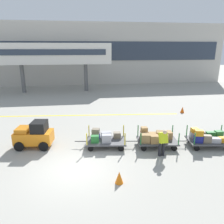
{
  "coord_description": "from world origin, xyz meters",
  "views": [
    {
      "loc": [
        0.45,
        -9.49,
        5.62
      ],
      "look_at": [
        2.66,
        5.75,
        1.07
      ],
      "focal_mm": 35.0,
      "sensor_mm": 36.0,
      "label": 1
    }
  ],
  "objects_px": {
    "baggage_cart_lead": "(105,138)",
    "safety_cone_near": "(182,110)",
    "baggage_tug": "(34,135)",
    "safety_cone_far": "(119,177)",
    "baggage_handler": "(163,141)",
    "baggage_cart_tail": "(207,138)",
    "baggage_cart_middle": "(155,138)"
  },
  "relations": [
    {
      "from": "baggage_handler",
      "to": "safety_cone_far",
      "type": "relative_size",
      "value": 2.84
    },
    {
      "from": "safety_cone_far",
      "to": "baggage_handler",
      "type": "bearing_deg",
      "value": 37.37
    },
    {
      "from": "baggage_tug",
      "to": "baggage_cart_tail",
      "type": "bearing_deg",
      "value": -7.73
    },
    {
      "from": "baggage_cart_tail",
      "to": "safety_cone_far",
      "type": "distance_m",
      "value": 6.44
    },
    {
      "from": "safety_cone_near",
      "to": "safety_cone_far",
      "type": "distance_m",
      "value": 12.23
    },
    {
      "from": "baggage_cart_lead",
      "to": "safety_cone_near",
      "type": "height_order",
      "value": "baggage_cart_lead"
    },
    {
      "from": "baggage_tug",
      "to": "safety_cone_far",
      "type": "relative_size",
      "value": 4.05
    },
    {
      "from": "baggage_cart_tail",
      "to": "safety_cone_far",
      "type": "relative_size",
      "value": 5.58
    },
    {
      "from": "baggage_cart_tail",
      "to": "baggage_handler",
      "type": "relative_size",
      "value": 1.96
    },
    {
      "from": "baggage_cart_lead",
      "to": "baggage_cart_tail",
      "type": "distance_m",
      "value": 6.03
    },
    {
      "from": "baggage_tug",
      "to": "baggage_handler",
      "type": "xyz_separation_m",
      "value": [
        6.96,
        -2.17,
        0.11
      ]
    },
    {
      "from": "baggage_handler",
      "to": "safety_cone_far",
      "type": "distance_m",
      "value": 3.45
    },
    {
      "from": "baggage_cart_lead",
      "to": "baggage_cart_middle",
      "type": "relative_size",
      "value": 1.0
    },
    {
      "from": "baggage_cart_middle",
      "to": "safety_cone_near",
      "type": "distance_m",
      "value": 7.95
    },
    {
      "from": "baggage_cart_middle",
      "to": "baggage_cart_lead",
      "type": "bearing_deg",
      "value": 171.75
    },
    {
      "from": "baggage_cart_tail",
      "to": "baggage_cart_lead",
      "type": "bearing_deg",
      "value": 171.83
    },
    {
      "from": "baggage_tug",
      "to": "baggage_cart_tail",
      "type": "relative_size",
      "value": 0.73
    },
    {
      "from": "baggage_tug",
      "to": "baggage_handler",
      "type": "distance_m",
      "value": 7.29
    },
    {
      "from": "baggage_tug",
      "to": "safety_cone_far",
      "type": "bearing_deg",
      "value": -44.82
    },
    {
      "from": "safety_cone_near",
      "to": "baggage_tug",
      "type": "bearing_deg",
      "value": -155.1
    },
    {
      "from": "baggage_cart_lead",
      "to": "baggage_cart_tail",
      "type": "height_order",
      "value": "baggage_cart_tail"
    },
    {
      "from": "baggage_cart_middle",
      "to": "safety_cone_far",
      "type": "bearing_deg",
      "value": -129.58
    },
    {
      "from": "baggage_handler",
      "to": "baggage_tug",
      "type": "bearing_deg",
      "value": 162.69
    },
    {
      "from": "baggage_handler",
      "to": "baggage_cart_tail",
      "type": "bearing_deg",
      "value": 14.78
    },
    {
      "from": "baggage_handler",
      "to": "safety_cone_near",
      "type": "relative_size",
      "value": 2.84
    },
    {
      "from": "baggage_cart_middle",
      "to": "safety_cone_near",
      "type": "relative_size",
      "value": 5.58
    },
    {
      "from": "baggage_handler",
      "to": "baggage_cart_middle",
      "type": "bearing_deg",
      "value": 88.6
    },
    {
      "from": "baggage_handler",
      "to": "safety_cone_near",
      "type": "distance_m",
      "value": 9.01
    },
    {
      "from": "baggage_tug",
      "to": "baggage_cart_middle",
      "type": "relative_size",
      "value": 0.73
    },
    {
      "from": "baggage_cart_lead",
      "to": "baggage_cart_middle",
      "type": "height_order",
      "value": "baggage_cart_middle"
    },
    {
      "from": "baggage_cart_lead",
      "to": "baggage_handler",
      "type": "bearing_deg",
      "value": -29.82
    },
    {
      "from": "baggage_handler",
      "to": "baggage_cart_lead",
      "type": "bearing_deg",
      "value": 150.18
    }
  ]
}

